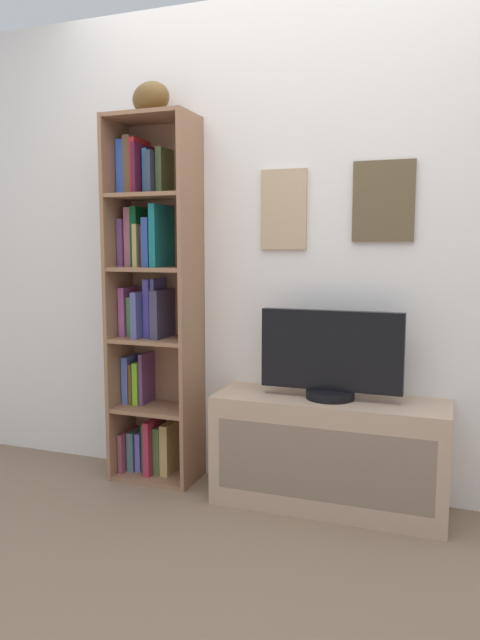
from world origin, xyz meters
name	(u,v)px	position (x,y,z in m)	size (l,w,h in m)	color
ground	(212,615)	(0.00, 0.00, -0.02)	(5.20, 5.20, 0.04)	#7C644E
back_wall	(301,248)	(0.00, 1.13, 1.19)	(4.80, 0.08, 2.39)	silver
bookshelf	(152,303)	(-0.75, 1.00, 0.91)	(0.44, 0.28, 1.84)	#8F6447
football	(151,98)	(-0.71, 0.96, 1.92)	(0.24, 0.15, 0.15)	brown
tv_stand	(329,453)	(0.20, 0.92, 0.26)	(1.06, 0.35, 0.51)	tan
television	(331,356)	(0.20, 0.92, 0.71)	(0.64, 0.22, 0.40)	black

